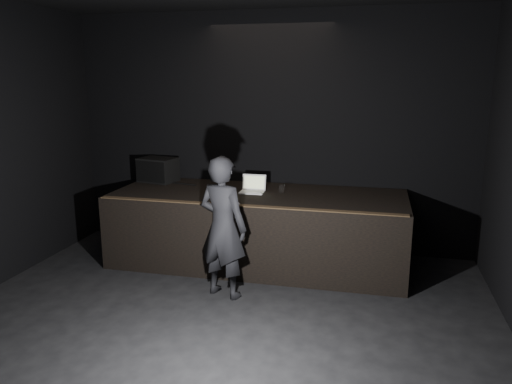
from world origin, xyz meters
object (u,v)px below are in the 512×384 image
at_px(stage_monitor, 158,170).
at_px(person, 223,227).
at_px(stage_riser, 258,228).
at_px(beer_can, 231,196).
at_px(laptop, 253,188).

xyz_separation_m(stage_monitor, person, (1.52, -1.57, -0.33)).
bearing_deg(stage_monitor, person, -33.93).
distance_m(stage_riser, beer_can, 0.86).
xyz_separation_m(stage_monitor, laptop, (1.58, -0.34, -0.12)).
distance_m(stage_riser, person, 1.21).
bearing_deg(beer_can, stage_riser, 69.75).
distance_m(stage_monitor, person, 2.21).
bearing_deg(person, beer_can, -65.63).
bearing_deg(person, stage_monitor, -28.24).
height_order(laptop, person, person).
bearing_deg(stage_riser, laptop, 141.63).
height_order(stage_riser, beer_can, beer_can).
bearing_deg(stage_riser, stage_monitor, 165.96).
height_order(beer_can, person, person).
bearing_deg(person, stage_riser, -79.74).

